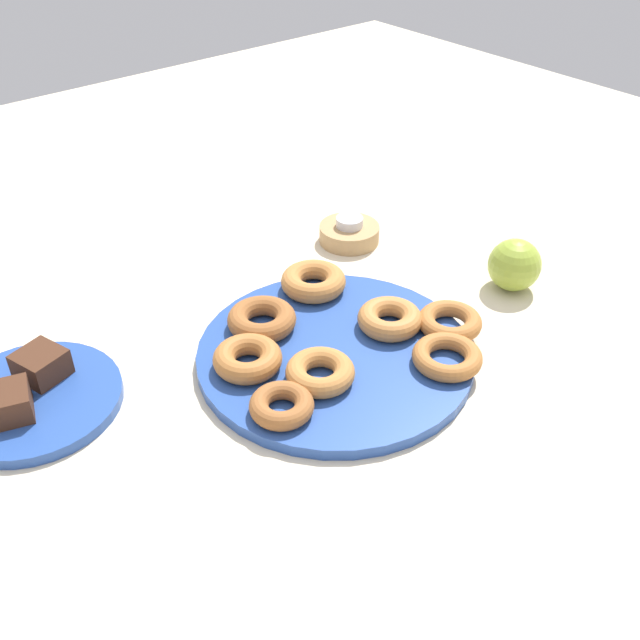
{
  "coord_description": "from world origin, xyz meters",
  "views": [
    {
      "loc": [
        -0.48,
        -0.55,
        0.6
      ],
      "look_at": [
        0.0,
        0.03,
        0.05
      ],
      "focal_mm": 41.05,
      "sensor_mm": 36.0,
      "label": 1
    }
  ],
  "objects_px": {
    "donut_2": "(313,281)",
    "candle_holder": "(349,234)",
    "donut_plate": "(335,354)",
    "donut_7": "(447,357)",
    "cake_plate": "(33,400)",
    "donut_1": "(262,319)",
    "brownie_far": "(41,364)",
    "donut_3": "(450,322)",
    "donut_6": "(248,359)",
    "donut_4": "(320,372)",
    "apple": "(514,265)",
    "donut_5": "(282,405)",
    "tealight": "(350,222)",
    "donut_0": "(390,319)",
    "brownie_near": "(7,403)"
  },
  "relations": [
    {
      "from": "donut_3",
      "to": "tealight",
      "type": "bearing_deg",
      "value": 75.91
    },
    {
      "from": "donut_2",
      "to": "candle_holder",
      "type": "relative_size",
      "value": 0.96
    },
    {
      "from": "donut_4",
      "to": "cake_plate",
      "type": "distance_m",
      "value": 0.34
    },
    {
      "from": "apple",
      "to": "donut_5",
      "type": "bearing_deg",
      "value": -178.6
    },
    {
      "from": "brownie_near",
      "to": "donut_plate",
      "type": "bearing_deg",
      "value": -22.34
    },
    {
      "from": "donut_1",
      "to": "cake_plate",
      "type": "xyz_separation_m",
      "value": [
        -0.29,
        0.07,
        -0.02
      ]
    },
    {
      "from": "donut_7",
      "to": "cake_plate",
      "type": "xyz_separation_m",
      "value": [
        -0.42,
        0.28,
        -0.02
      ]
    },
    {
      "from": "donut_6",
      "to": "brownie_near",
      "type": "relative_size",
      "value": 1.61
    },
    {
      "from": "donut_1",
      "to": "donut_3",
      "type": "bearing_deg",
      "value": -40.29
    },
    {
      "from": "donut_1",
      "to": "brownie_near",
      "type": "height_order",
      "value": "brownie_near"
    },
    {
      "from": "donut_7",
      "to": "brownie_near",
      "type": "relative_size",
      "value": 1.63
    },
    {
      "from": "donut_4",
      "to": "donut_6",
      "type": "relative_size",
      "value": 0.98
    },
    {
      "from": "donut_plate",
      "to": "tealight",
      "type": "distance_m",
      "value": 0.31
    },
    {
      "from": "brownie_far",
      "to": "apple",
      "type": "height_order",
      "value": "apple"
    },
    {
      "from": "donut_0",
      "to": "donut_1",
      "type": "xyz_separation_m",
      "value": [
        -0.13,
        0.11,
        0.0
      ]
    },
    {
      "from": "donut_3",
      "to": "donut_7",
      "type": "distance_m",
      "value": 0.07
    },
    {
      "from": "donut_2",
      "to": "brownie_far",
      "type": "distance_m",
      "value": 0.38
    },
    {
      "from": "donut_2",
      "to": "donut_4",
      "type": "height_order",
      "value": "donut_2"
    },
    {
      "from": "donut_6",
      "to": "donut_4",
      "type": "bearing_deg",
      "value": -54.98
    },
    {
      "from": "donut_5",
      "to": "candle_holder",
      "type": "bearing_deg",
      "value": 37.95
    },
    {
      "from": "donut_0",
      "to": "donut_4",
      "type": "height_order",
      "value": "donut_0"
    },
    {
      "from": "donut_plate",
      "to": "candle_holder",
      "type": "distance_m",
      "value": 0.3
    },
    {
      "from": "donut_7",
      "to": "brownie_far",
      "type": "bearing_deg",
      "value": 142.56
    },
    {
      "from": "brownie_near",
      "to": "donut_4",
      "type": "bearing_deg",
      "value": -30.5
    },
    {
      "from": "donut_5",
      "to": "donut_6",
      "type": "xyz_separation_m",
      "value": [
        0.02,
        0.09,
        0.0
      ]
    },
    {
      "from": "donut_0",
      "to": "donut_5",
      "type": "distance_m",
      "value": 0.21
    },
    {
      "from": "cake_plate",
      "to": "donut_4",
      "type": "bearing_deg",
      "value": -35.43
    },
    {
      "from": "donut_0",
      "to": "candle_holder",
      "type": "relative_size",
      "value": 0.89
    },
    {
      "from": "donut_4",
      "to": "tealight",
      "type": "xyz_separation_m",
      "value": [
        0.27,
        0.25,
        0.01
      ]
    },
    {
      "from": "apple",
      "to": "donut_0",
      "type": "bearing_deg",
      "value": 172.59
    },
    {
      "from": "donut_0",
      "to": "cake_plate",
      "type": "distance_m",
      "value": 0.46
    },
    {
      "from": "donut_plate",
      "to": "donut_7",
      "type": "relative_size",
      "value": 4.05
    },
    {
      "from": "tealight",
      "to": "apple",
      "type": "relative_size",
      "value": 0.57
    },
    {
      "from": "donut_3",
      "to": "cake_plate",
      "type": "distance_m",
      "value": 0.53
    },
    {
      "from": "cake_plate",
      "to": "donut_7",
      "type": "bearing_deg",
      "value": -33.25
    },
    {
      "from": "candle_holder",
      "to": "donut_5",
      "type": "bearing_deg",
      "value": -142.05
    },
    {
      "from": "donut_plate",
      "to": "donut_3",
      "type": "relative_size",
      "value": 4.18
    },
    {
      "from": "donut_1",
      "to": "donut_7",
      "type": "distance_m",
      "value": 0.25
    },
    {
      "from": "tealight",
      "to": "donut_4",
      "type": "bearing_deg",
      "value": -137.19
    },
    {
      "from": "donut_1",
      "to": "brownie_far",
      "type": "bearing_deg",
      "value": 160.3
    },
    {
      "from": "donut_0",
      "to": "brownie_far",
      "type": "distance_m",
      "value": 0.44
    },
    {
      "from": "brownie_near",
      "to": "candle_holder",
      "type": "xyz_separation_m",
      "value": [
        0.58,
        0.07,
        -0.02
      ]
    },
    {
      "from": "donut_1",
      "to": "donut_3",
      "type": "relative_size",
      "value": 1.08
    },
    {
      "from": "donut_5",
      "to": "cake_plate",
      "type": "relative_size",
      "value": 0.36
    },
    {
      "from": "cake_plate",
      "to": "brownie_far",
      "type": "xyz_separation_m",
      "value": [
        0.03,
        0.03,
        0.02
      ]
    },
    {
      "from": "donut_5",
      "to": "apple",
      "type": "distance_m",
      "value": 0.43
    },
    {
      "from": "donut_6",
      "to": "brownie_far",
      "type": "xyz_separation_m",
      "value": [
        -0.2,
        0.15,
        0.0
      ]
    },
    {
      "from": "donut_plate",
      "to": "donut_2",
      "type": "distance_m",
      "value": 0.14
    },
    {
      "from": "donut_plate",
      "to": "donut_2",
      "type": "height_order",
      "value": "donut_2"
    },
    {
      "from": "cake_plate",
      "to": "tealight",
      "type": "xyz_separation_m",
      "value": [
        0.55,
        0.05,
        0.03
      ]
    }
  ]
}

